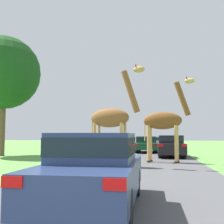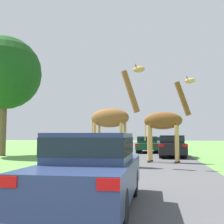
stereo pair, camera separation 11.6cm
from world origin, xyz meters
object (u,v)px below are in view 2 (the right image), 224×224
car_queue_left (172,146)px  car_queue_right (148,144)px  giraffe_near_road (113,117)px  car_lead_maroon (92,168)px  car_far_ahead (160,142)px  tree_centre_back (4,73)px  car_verge_right (104,147)px  sign_post (54,143)px  giraffe_companion (165,121)px

car_queue_left → car_queue_right: bearing=109.4°
giraffe_near_road → car_lead_maroon: bearing=16.8°
car_far_ahead → car_queue_left: bearing=-86.9°
car_queue_right → tree_centre_back: size_ratio=0.50×
car_lead_maroon → car_queue_left: car_lead_maroon is taller
car_queue_right → car_queue_left: car_queue_left is taller
car_queue_left → car_verge_right: bearing=-157.8°
car_lead_maroon → sign_post: (-5.05, 11.33, 0.19)m
car_far_ahead → car_verge_right: 13.58m
giraffe_companion → sign_post: (-6.94, 1.33, -1.27)m
giraffe_companion → car_queue_left: bearing=-175.9°
tree_centre_back → car_queue_left: bearing=3.5°
car_lead_maroon → sign_post: size_ratio=2.98×
car_queue_right → car_far_ahead: bearing=78.9°
car_lead_maroon → tree_centre_back: bearing=126.2°
tree_centre_back → car_far_ahead: bearing=45.8°
car_lead_maroon → tree_centre_back: (-9.81, 13.40, 5.33)m
car_queue_right → giraffe_near_road: bearing=-96.6°
car_verge_right → sign_post: (-3.05, -1.02, 0.27)m
car_queue_left → car_far_ahead: (-0.60, 11.22, -0.05)m
car_far_ahead → car_verge_right: size_ratio=0.94×
giraffe_near_road → car_queue_left: 7.40m
car_lead_maroon → sign_post: bearing=114.0°
giraffe_companion → car_verge_right: giraffe_companion is taller
giraffe_near_road → car_far_ahead: giraffe_near_road is taller
car_queue_left → tree_centre_back: 13.38m
car_far_ahead → tree_centre_back: tree_centre_back is taller
giraffe_near_road → giraffe_companion: (2.61, 2.35, -0.11)m
car_far_ahead → car_verge_right: (-3.82, -13.03, 0.00)m
giraffe_near_road → car_verge_right: size_ratio=1.12×
car_verge_right → car_queue_left: bearing=22.2°
giraffe_near_road → car_far_ahead: size_ratio=1.19×
giraffe_near_road → tree_centre_back: bearing=-110.9°
car_lead_maroon → car_queue_left: size_ratio=1.05×
car_lead_maroon → car_far_ahead: bearing=85.9°
car_verge_right → sign_post: sign_post is taller
car_queue_left → tree_centre_back: bearing=-176.5°
car_queue_left → car_far_ahead: 11.24m
car_queue_right → car_verge_right: 7.39m
giraffe_companion → car_queue_left: size_ratio=1.17×
giraffe_near_road → car_queue_left: bearing=165.7°
car_far_ahead → giraffe_near_road: bearing=-98.2°
car_lead_maroon → tree_centre_back: size_ratio=0.48×
tree_centre_back → sign_post: size_ratio=6.20×
giraffe_companion → car_far_ahead: size_ratio=1.15×
car_queue_left → sign_post: size_ratio=2.84×
car_verge_right → sign_post: size_ratio=3.06×
car_queue_left → giraffe_companion: bearing=-97.3°
car_lead_maroon → car_verge_right: size_ratio=0.97×
car_far_ahead → tree_centre_back: (-11.63, -11.98, 5.41)m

